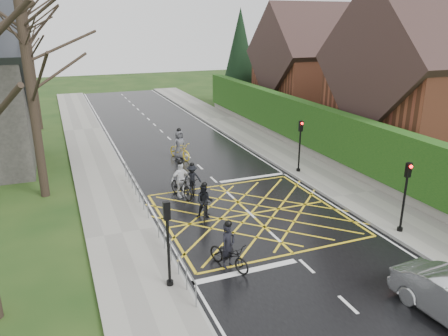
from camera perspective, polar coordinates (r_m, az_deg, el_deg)
ground at (r=20.81m, az=3.45°, el=-6.00°), size 120.00×120.00×0.00m
road at (r=20.80m, az=3.45°, el=-5.99°), size 9.00×80.00×0.01m
sidewalk_right at (r=23.76m, az=16.72°, el=-3.37°), size 3.00×80.00×0.15m
sidewalk_left at (r=19.25m, az=-13.16°, el=-8.40°), size 3.00×80.00×0.15m
stone_wall at (r=29.21m, az=12.35°, el=1.69°), size 0.50×38.00×0.70m
hedge at (r=28.76m, az=12.59°, el=5.02°), size 0.90×38.00×2.80m
house_near at (r=31.34m, az=25.89°, el=9.62°), size 11.80×9.80×11.30m
house_far at (r=42.09m, az=11.71°, el=12.44°), size 9.80×8.80×10.30m
conifer at (r=47.17m, az=2.11°, el=14.21°), size 4.60×4.60×10.00m
tree_near at (r=23.11m, az=-24.72°, el=15.16°), size 9.24×9.24×11.44m
tree_mid at (r=31.14m, az=-26.28°, el=16.79°), size 10.08×10.08×12.48m
tree_far at (r=39.13m, az=-24.20°, el=14.96°), size 8.40×8.40×10.40m
railing_south at (r=16.09m, az=-6.51°, el=-10.85°), size 0.05×5.04×1.03m
railing_north at (r=22.78m, az=-11.53°, el=-1.98°), size 0.05×6.04×1.03m
traffic_light_ne at (r=26.01m, az=9.85°, el=2.76°), size 0.24×0.31×3.21m
traffic_light_se at (r=19.73m, az=22.50°, el=-3.65°), size 0.24×0.31×3.21m
traffic_light_sw at (r=14.72m, az=-7.30°, el=-9.96°), size 0.24×0.31×3.21m
cyclist_rear at (r=16.30m, az=0.63°, el=-10.99°), size 1.41×2.04×1.88m
cyclist_back at (r=20.10m, az=-2.51°, el=-4.82°), size 1.16×1.82×1.77m
cyclist_mid at (r=23.22m, az=-4.13°, el=-1.73°), size 1.07×1.77×1.63m
cyclist_front at (r=22.50m, az=-5.65°, el=-2.04°), size 1.17×2.11×2.03m
cyclist_lead at (r=28.88m, az=-5.81°, el=2.60°), size 1.40×2.26×2.07m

